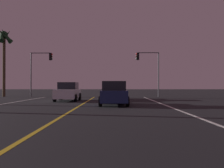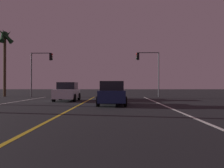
# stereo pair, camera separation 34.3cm
# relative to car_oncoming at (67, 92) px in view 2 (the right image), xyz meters

# --- Properties ---
(lane_edge_right) EXTENTS (0.16, 36.72, 0.01)m
(lane_edge_right) POSITION_rel_car_oncoming_xyz_m (7.84, -10.59, -0.82)
(lane_edge_right) COLOR silver
(lane_edge_right) RESTS_ON ground
(lane_center_divider) EXTENTS (0.16, 36.72, 0.01)m
(lane_center_divider) POSITION_rel_car_oncoming_xyz_m (1.83, -10.59, -0.82)
(lane_center_divider) COLOR gold
(lane_center_divider) RESTS_ON ground
(car_oncoming) EXTENTS (2.02, 4.30, 1.70)m
(car_oncoming) POSITION_rel_car_oncoming_xyz_m (0.00, 0.00, 0.00)
(car_oncoming) COLOR black
(car_oncoming) RESTS_ON ground
(car_lead_same_lane) EXTENTS (2.02, 4.30, 1.70)m
(car_lead_same_lane) POSITION_rel_car_oncoming_xyz_m (4.19, -5.13, 0.00)
(car_lead_same_lane) COLOR black
(car_lead_same_lane) RESTS_ON ground
(car_ahead_far) EXTENTS (2.02, 4.30, 1.70)m
(car_ahead_far) POSITION_rel_car_oncoming_xyz_m (3.95, 2.43, 0.00)
(car_ahead_far) COLOR black
(car_ahead_far) RESTS_ON ground
(traffic_light_near_right) EXTENTS (2.87, 0.36, 5.53)m
(traffic_light_near_right) POSITION_rel_car_oncoming_xyz_m (8.42, 8.28, 3.27)
(traffic_light_near_right) COLOR #4C4C51
(traffic_light_near_right) RESTS_ON ground
(traffic_light_near_left) EXTENTS (2.76, 0.36, 5.50)m
(traffic_light_near_left) POSITION_rel_car_oncoming_xyz_m (-4.82, 8.28, 3.24)
(traffic_light_near_left) COLOR #4C4C51
(traffic_light_near_left) RESTS_ON ground
(palm_tree_left_far) EXTENTS (2.17, 2.14, 8.72)m
(palm_tree_left_far) POSITION_rel_car_oncoming_xyz_m (-9.66, 8.75, 6.12)
(palm_tree_left_far) COLOR #473826
(palm_tree_left_far) RESTS_ON ground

